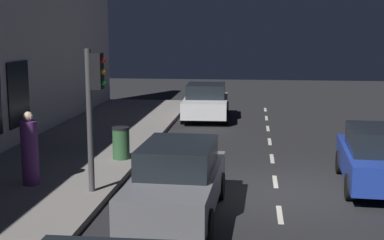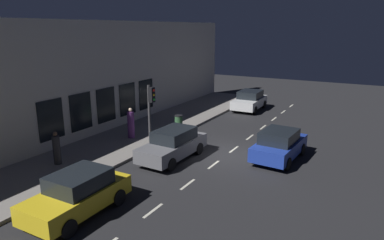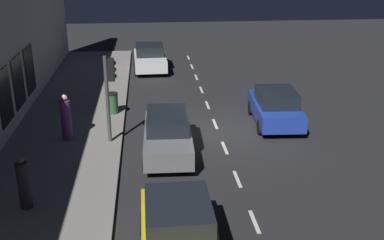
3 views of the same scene
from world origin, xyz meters
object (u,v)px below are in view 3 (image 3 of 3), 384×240
(traffic_light, at_px, (110,84))
(trash_bin, at_px, (112,103))
(parked_car_3, at_px, (168,134))
(pedestrian_0, at_px, (24,184))
(parked_car_0, at_px, (150,58))
(pedestrian_1, at_px, (66,119))
(parked_car_2, at_px, (275,107))
(parked_car_1, at_px, (179,233))

(traffic_light, xyz_separation_m, trash_bin, (0.20, -3.30, -1.85))
(traffic_light, height_order, parked_car_3, traffic_light)
(pedestrian_0, bearing_deg, parked_car_0, 163.19)
(pedestrian_1, bearing_deg, parked_car_2, 121.07)
(pedestrian_0, bearing_deg, parked_car_3, 126.95)
(trash_bin, bearing_deg, traffic_light, 93.53)
(pedestrian_1, bearing_deg, parked_car_0, -173.74)
(parked_car_0, relative_size, trash_bin, 4.28)
(parked_car_0, xyz_separation_m, parked_car_2, (-5.32, 10.03, -0.00))
(parked_car_3, bearing_deg, parked_car_1, 91.38)
(parked_car_3, bearing_deg, pedestrian_1, -18.21)
(parked_car_2, bearing_deg, pedestrian_0, -141.96)
(traffic_light, distance_m, parked_car_0, 11.86)
(parked_car_2, height_order, pedestrian_0, pedestrian_0)
(traffic_light, xyz_separation_m, pedestrian_0, (2.25, 4.75, -1.58))
(parked_car_0, bearing_deg, pedestrian_0, 74.73)
(parked_car_1, relative_size, pedestrian_0, 2.41)
(parked_car_1, relative_size, parked_car_3, 0.92)
(parked_car_2, xyz_separation_m, pedestrian_0, (9.19, 6.35, 0.12))
(pedestrian_0, height_order, pedestrian_1, pedestrian_1)
(traffic_light, distance_m, parked_car_3, 2.90)
(traffic_light, relative_size, pedestrian_0, 2.06)
(parked_car_3, relative_size, pedestrian_0, 2.62)
(traffic_light, height_order, trash_bin, traffic_light)
(parked_car_1, xyz_separation_m, pedestrian_1, (3.87, -7.84, 0.21))
(parked_car_3, bearing_deg, parked_car_0, -86.01)
(parked_car_0, bearing_deg, parked_car_2, 115.98)
(parked_car_2, distance_m, parked_car_3, 5.50)
(parked_car_3, distance_m, trash_bin, 4.92)
(parked_car_0, relative_size, pedestrian_1, 2.23)
(parked_car_1, bearing_deg, parked_car_2, -118.70)
(parked_car_0, bearing_deg, parked_car_3, 90.24)
(traffic_light, distance_m, pedestrian_1, 2.37)
(parked_car_3, bearing_deg, traffic_light, -24.33)
(traffic_light, height_order, parked_car_0, traffic_light)
(parked_car_2, height_order, pedestrian_1, pedestrian_1)
(parked_car_0, relative_size, parked_car_3, 0.95)
(pedestrian_1, bearing_deg, traffic_light, 101.03)
(parked_car_0, xyz_separation_m, parked_car_3, (-0.49, 12.66, -0.00))
(pedestrian_1, relative_size, trash_bin, 1.92)
(parked_car_0, bearing_deg, pedestrian_1, 71.06)
(pedestrian_0, distance_m, trash_bin, 8.31)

